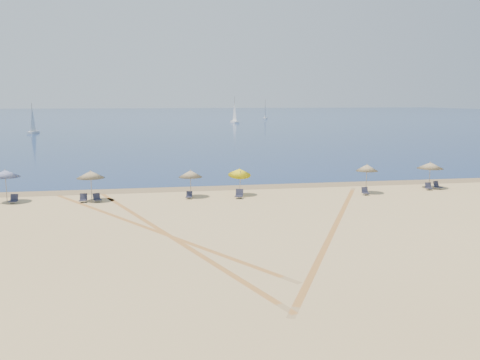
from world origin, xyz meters
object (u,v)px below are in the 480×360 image
Objects in this scene: sailboat_0 at (235,115)px; umbrella_3 at (240,172)px; chair_7 at (429,187)px; umbrella_0 at (5,174)px; umbrella_5 at (430,165)px; sailboat_1 at (265,113)px; chair_2 at (83,198)px; chair_8 at (437,186)px; chair_5 at (239,194)px; chair_4 at (189,195)px; umbrella_2 at (190,174)px; chair_6 at (365,191)px; umbrella_1 at (91,175)px; chair_1 at (14,199)px; umbrella_4 at (367,168)px; sailboat_2 at (33,124)px; chair_3 at (97,198)px.

umbrella_3 is at bearing -105.60° from sailboat_0.
chair_7 is at bearing -1.32° from umbrella_3.
umbrella_3 is (18.35, -0.36, -0.28)m from umbrella_0.
sailboat_1 reaches higher than umbrella_5.
sailboat_0 is at bearing 77.68° from chair_2.
sailboat_0 reaches higher than chair_8.
umbrella_3 is 2.07m from chair_5.
umbrella_0 is 3.79× the size of chair_7.
sailboat_1 is at bearing 90.92° from chair_4.
chair_2 is (-30.02, -1.15, -1.76)m from umbrella_5.
chair_2 is at bearing -176.97° from umbrella_3.
chair_8 is at bearing -0.51° from umbrella_2.
chair_8 is at bearing -78.14° from sailboat_1.
umbrella_5 is (17.52, 0.49, 0.07)m from umbrella_3.
chair_2 is 132.72m from sailboat_0.
chair_4 is 1.06× the size of chair_6.
umbrella_1 is at bearing -5.33° from umbrella_0.
chair_8 reaches higher than chair_7.
chair_2 is 0.09× the size of sailboat_1.
umbrella_3 is 10.69m from chair_6.
chair_6 is 0.77× the size of chair_8.
chair_8 reaches higher than chair_2.
umbrella_2 is 13.77m from chair_1.
chair_1 is at bearing -90.24° from sailboat_1.
chair_5 is at bearing -101.61° from umbrella_3.
chair_4 is 22.20m from chair_8.
chair_2 is at bearing 178.94° from chair_6.
umbrella_4 is at bearing -100.78° from sailboat_0.
chair_4 is at bearing 177.58° from chair_6.
umbrella_3 is at bearing 160.03° from chair_8.
chair_1 is (-35.26, -0.60, -1.74)m from umbrella_5.
chair_5 is (4.02, -0.55, 0.07)m from chair_4.
chair_4 is 0.10× the size of sailboat_2.
chair_8 is (35.67, -0.06, 0.01)m from chair_1.
chair_7 is at bearing 6.80° from chair_1.
chair_3 is (-28.98, -1.17, -1.76)m from umbrella_5.
umbrella_4 reaches higher than chair_7.
sailboat_2 reaches higher than chair_4.
umbrella_3 reaches higher than chair_6.
umbrella_1 is 0.35× the size of sailboat_2.
chair_3 is at bearing 2.11° from chair_1.
chair_3 is at bearing 1.37° from chair_2.
chair_8 is at bearing -21.21° from chair_3.
chair_8 is (18.18, 1.05, -0.01)m from chair_5.
chair_8 is 0.12× the size of sailboat_2.
sailboat_2 is at bearing -114.68° from sailboat_1.
chair_5 is at bearing -60.17° from sailboat_2.
umbrella_1 is 0.97× the size of umbrella_4.
umbrella_4 reaches higher than umbrella_3.
sailboat_1 reaches higher than umbrella_4.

